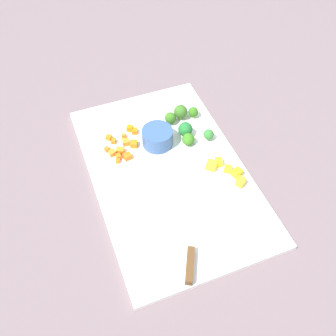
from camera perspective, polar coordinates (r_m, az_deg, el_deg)
The scene contains 28 objects.
ground_plane at distance 0.89m, azimuth 0.00°, elevation -0.89°, with size 4.00×4.00×0.00m, color #6D5B61.
cutting_board at distance 0.88m, azimuth 0.00°, elevation -0.65°, with size 0.54×0.34×0.01m, color white.
prep_bowl at distance 0.92m, azimuth -1.58°, elevation 4.60°, with size 0.07×0.07×0.04m, color #36578B.
chef_knife at distance 0.79m, azimuth 3.65°, elevation -8.76°, with size 0.33×0.18×0.02m.
carrot_dice_0 at distance 0.90m, azimuth -7.44°, elevation 1.06°, with size 0.01×0.01×0.01m, color orange.
carrot_dice_1 at distance 0.95m, azimuth -6.57°, elevation 4.75°, with size 0.01×0.01×0.01m, color orange.
carrot_dice_2 at distance 0.93m, azimuth -6.28°, elevation 3.83°, with size 0.02×0.02×0.01m, color orange.
carrot_dice_3 at distance 0.90m, azimuth -6.03°, elevation 1.70°, with size 0.02×0.02×0.01m, color orange.
carrot_dice_4 at distance 0.96m, azimuth -4.99°, elevation 5.47°, with size 0.01×0.01×0.01m, color orange.
carrot_dice_5 at distance 0.91m, azimuth -7.37°, elevation 1.71°, with size 0.01×0.01×0.01m, color orange.
carrot_dice_6 at distance 0.93m, azimuth -9.05°, elevation 2.76°, with size 0.01×0.01×0.01m, color orange.
carrot_dice_7 at distance 0.94m, azimuth -8.09°, elevation 3.98°, with size 0.01×0.01×0.01m, color orange.
carrot_dice_8 at distance 0.91m, azimuth -8.30°, elevation 2.23°, with size 0.02×0.02×0.01m, color orange.
carrot_dice_9 at distance 0.96m, azimuth -5.66°, elevation 5.86°, with size 0.01×0.01×0.01m, color orange.
carrot_dice_10 at distance 0.95m, azimuth -8.78°, elevation 4.49°, with size 0.01×0.01×0.01m, color orange.
carrot_dice_11 at distance 0.92m, azimuth -7.11°, elevation 2.57°, with size 0.02×0.01×0.01m, color orange.
carrot_dice_12 at distance 0.93m, azimuth -5.09°, elevation 3.56°, with size 0.02×0.02×0.01m, color orange.
pepper_dice_0 at distance 0.88m, azimuth 6.48°, elevation 0.40°, with size 0.02×0.02×0.02m, color yellow.
pepper_dice_1 at distance 0.88m, azimuth 10.23°, elevation -0.73°, with size 0.02×0.02×0.02m, color yellow.
pepper_dice_2 at distance 0.86m, azimuth 10.73°, elevation -2.05°, with size 0.02×0.02×0.02m, color yellow.
pepper_dice_3 at distance 0.89m, azimuth 7.50°, elevation 0.88°, with size 0.02×0.02×0.02m, color yellow.
pepper_dice_4 at distance 0.88m, azimuth 8.91°, elevation -0.13°, with size 0.02×0.02×0.01m, color yellow.
broccoli_floret_0 at distance 0.92m, azimuth 3.02°, elevation 4.27°, with size 0.03×0.03×0.03m.
broccoli_floret_1 at distance 0.98m, azimuth 1.89°, elevation 8.34°, with size 0.03×0.03×0.04m.
broccoli_floret_2 at distance 0.99m, azimuth 3.77°, elevation 8.29°, with size 0.02×0.02×0.03m.
broccoli_floret_3 at distance 0.94m, azimuth 2.59°, elevation 5.74°, with size 0.04×0.04×0.04m.
broccoli_floret_4 at distance 0.97m, azimuth 0.35°, elevation 7.42°, with size 0.03×0.03×0.03m.
broccoli_floret_5 at distance 0.93m, azimuth 6.04°, elevation 4.96°, with size 0.03×0.03×0.03m.
Camera 1 is at (-0.51, 0.20, 0.70)m, focal length 41.07 mm.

